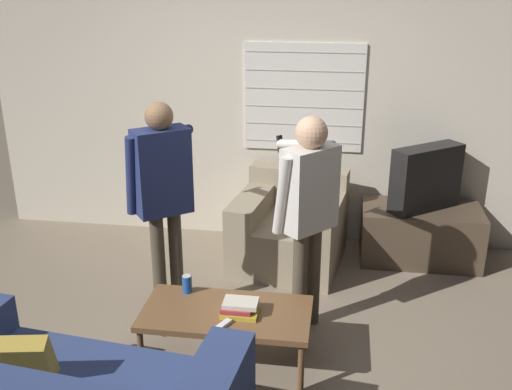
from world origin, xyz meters
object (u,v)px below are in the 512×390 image
(soda_can, at_px, (187,284))
(spare_remote, at_px, (223,325))
(coffee_table, at_px, (226,316))
(person_left_standing, at_px, (162,185))
(book_stack, at_px, (239,308))
(tv, at_px, (426,178))
(person_right_standing, at_px, (308,199))
(armchair_beige, at_px, (290,228))

(soda_can, relative_size, spare_remote, 0.94)
(coffee_table, relative_size, spare_remote, 8.19)
(person_left_standing, bearing_deg, spare_remote, -89.66)
(book_stack, height_order, soda_can, soda_can)
(book_stack, relative_size, soda_can, 1.90)
(spare_remote, bearing_deg, soda_can, 157.99)
(coffee_table, xyz_separation_m, person_left_standing, (-0.56, 0.57, 0.67))
(tv, xyz_separation_m, person_right_standing, (-0.94, -1.20, 0.22))
(tv, distance_m, soda_can, 2.33)
(person_left_standing, xyz_separation_m, book_stack, (0.65, -0.59, -0.59))
(coffee_table, bearing_deg, armchair_beige, 79.96)
(armchair_beige, height_order, soda_can, armchair_beige)
(tv, bearing_deg, coffee_table, 13.21)
(armchair_beige, xyz_separation_m, book_stack, (-0.18, -1.55, 0.12))
(person_right_standing, height_order, spare_remote, person_right_standing)
(armchair_beige, relative_size, spare_remote, 7.76)
(coffee_table, bearing_deg, soda_can, 147.43)
(armchair_beige, height_order, book_stack, armchair_beige)
(book_stack, distance_m, soda_can, 0.45)
(armchair_beige, relative_size, coffee_table, 0.95)
(spare_remote, bearing_deg, coffee_table, 122.55)
(person_left_standing, bearing_deg, person_right_standing, -39.37)
(soda_can, bearing_deg, person_right_standing, 22.99)
(person_right_standing, bearing_deg, armchair_beige, 53.81)
(tv, relative_size, person_right_standing, 0.41)
(person_left_standing, relative_size, person_right_standing, 1.03)
(coffee_table, relative_size, tv, 1.71)
(person_left_standing, xyz_separation_m, soda_can, (0.25, -0.37, -0.57))
(tv, xyz_separation_m, spare_remote, (-1.40, -1.92, -0.37))
(armchair_beige, distance_m, spare_remote, 1.74)
(tv, height_order, spare_remote, tv)
(spare_remote, bearing_deg, person_left_standing, 154.94)
(coffee_table, height_order, spare_remote, spare_remote)
(armchair_beige, height_order, tv, tv)
(person_right_standing, height_order, soda_can, person_right_standing)
(person_right_standing, relative_size, soda_can, 12.48)
(coffee_table, height_order, person_left_standing, person_left_standing)
(tv, xyz_separation_m, soda_can, (-1.73, -1.54, -0.32))
(tv, bearing_deg, spare_remote, 16.30)
(person_left_standing, bearing_deg, soda_can, -93.06)
(armchair_beige, bearing_deg, person_left_standing, 57.82)
(armchair_beige, bearing_deg, book_stack, 91.90)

